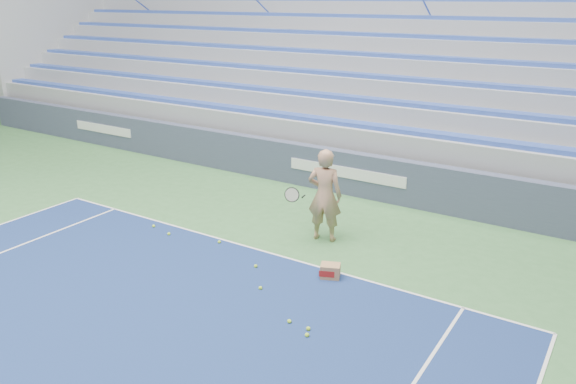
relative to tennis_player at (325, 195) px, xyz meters
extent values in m
cube|color=white|center=(-0.88, -1.17, -0.95)|extent=(10.97, 0.05, 0.00)
cube|color=#3D455E|center=(-0.88, 2.83, -0.42)|extent=(30.00, 0.30, 1.10)
cube|color=white|center=(-9.88, 2.67, -0.37)|extent=(2.60, 0.02, 0.28)
cube|color=white|center=(-0.88, 2.67, -0.37)|extent=(3.20, 0.02, 0.28)
cube|color=#92959A|center=(-0.88, 7.38, -0.42)|extent=(30.00, 8.50, 1.10)
cube|color=#92959A|center=(-0.88, 7.38, 0.38)|extent=(30.00, 8.50, 0.50)
cube|color=#304EB0|center=(-0.88, 3.50, 0.69)|extent=(29.60, 0.42, 0.11)
cube|color=#92959A|center=(-0.88, 7.80, 0.88)|extent=(30.00, 7.65, 0.50)
cube|color=#304EB0|center=(-0.88, 4.35, 1.19)|extent=(29.60, 0.42, 0.11)
cube|color=#92959A|center=(-0.88, 8.23, 1.38)|extent=(30.00, 6.80, 0.50)
cube|color=#304EB0|center=(-0.88, 5.20, 1.69)|extent=(29.60, 0.42, 0.11)
cube|color=#92959A|center=(-0.88, 8.65, 1.88)|extent=(30.00, 5.95, 0.50)
cube|color=#304EB0|center=(-0.88, 6.05, 2.19)|extent=(29.60, 0.42, 0.11)
cube|color=#92959A|center=(-0.88, 9.08, 2.38)|extent=(30.00, 5.10, 0.50)
cube|color=#304EB0|center=(-0.88, 6.90, 2.69)|extent=(29.60, 0.42, 0.11)
cube|color=#92959A|center=(-0.88, 9.50, 2.88)|extent=(30.00, 4.25, 0.50)
cube|color=#304EB0|center=(-0.88, 7.75, 3.19)|extent=(29.60, 0.42, 0.11)
cube|color=#92959A|center=(-0.88, 9.93, 3.38)|extent=(30.00, 3.40, 0.50)
cube|color=#304EB0|center=(-0.88, 8.60, 3.69)|extent=(29.60, 0.42, 0.11)
cube|color=#92959A|center=(-16.03, 7.38, 2.08)|extent=(0.30, 8.80, 6.10)
cube|color=#92959A|center=(-0.88, 11.93, 2.68)|extent=(31.00, 0.40, 7.30)
cylinder|color=#3454B8|center=(-12.88, 7.38, 3.63)|extent=(0.05, 8.53, 5.04)
cylinder|color=#3454B8|center=(-6.88, 7.38, 3.63)|extent=(0.05, 8.53, 5.04)
cylinder|color=#3454B8|center=(-0.88, 7.38, 3.63)|extent=(0.05, 8.53, 5.04)
imported|color=tan|center=(0.00, 0.00, 0.00)|extent=(0.79, 0.61, 1.93)
cylinder|color=black|center=(-0.35, -0.25, -0.02)|extent=(0.12, 0.27, 0.08)
cylinder|color=beige|center=(-0.45, -0.53, 0.08)|extent=(0.29, 0.16, 0.28)
torus|color=black|center=(-0.45, -0.53, 0.08)|extent=(0.31, 0.18, 0.30)
cube|color=#A57A50|center=(0.92, -1.41, -0.84)|extent=(0.42, 0.37, 0.26)
cube|color=#B21E19|center=(0.92, -1.54, -0.84)|extent=(0.26, 0.12, 0.12)
sphere|color=#B9F131|center=(1.52, -3.22, -0.93)|extent=(0.07, 0.07, 0.07)
sphere|color=#B9F131|center=(0.13, -2.44, -0.93)|extent=(0.07, 0.07, 0.07)
sphere|color=#B9F131|center=(-3.41, -1.46, -0.93)|extent=(0.07, 0.07, 0.07)
sphere|color=#B9F131|center=(-2.83, -1.59, -0.93)|extent=(0.07, 0.07, 0.07)
sphere|color=#B9F131|center=(1.45, -3.07, -0.93)|extent=(0.07, 0.07, 0.07)
sphere|color=#B9F131|center=(1.11, -3.05, -0.93)|extent=(0.07, 0.07, 0.07)
sphere|color=#B9F131|center=(-0.42, -1.82, -0.93)|extent=(0.07, 0.07, 0.07)
sphere|color=#B9F131|center=(-1.68, -1.34, -0.93)|extent=(0.07, 0.07, 0.07)
camera|label=1|loc=(5.13, -9.37, 3.81)|focal=35.00mm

